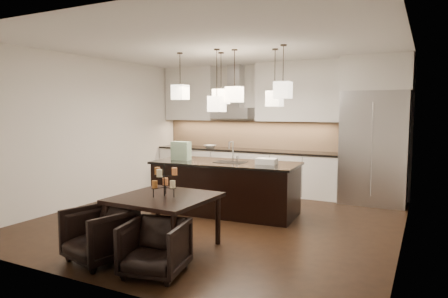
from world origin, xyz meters
The scene contains 37 objects.
floor centered at (0.00, 0.00, -0.01)m, with size 5.50×5.50×0.02m, color black.
ceiling centered at (0.00, 0.00, 2.81)m, with size 5.50×5.50×0.02m, color white.
wall_back centered at (0.00, 2.76, 1.40)m, with size 5.50×0.02×2.80m, color silver.
wall_front centered at (0.00, -2.76, 1.40)m, with size 5.50×0.02×2.80m, color silver.
wall_left centered at (-2.76, 0.00, 1.40)m, with size 0.02×5.50×2.80m, color silver.
wall_right centered at (2.76, 0.00, 1.40)m, with size 0.02×5.50×2.80m, color silver.
refrigerator centered at (2.10, 2.38, 1.07)m, with size 1.20×0.72×2.15m, color #B7B7BA.
fridge_panel centered at (2.10, 2.38, 2.47)m, with size 1.26×0.72×0.65m, color silver.
lower_cabinets centered at (-0.62, 2.43, 0.44)m, with size 4.21×0.62×0.88m, color silver.
countertop centered at (-0.62, 2.43, 0.90)m, with size 4.21×0.66×0.04m, color black.
backsplash centered at (-0.62, 2.73, 1.24)m, with size 4.21×0.02×0.63m, color tan.
upper_cab_left centered at (-2.10, 2.57, 2.17)m, with size 1.25×0.35×1.25m, color silver.
upper_cab_right centered at (0.55, 2.57, 2.17)m, with size 1.86×0.35×1.25m, color silver.
hood_canopy centered at (-0.93, 2.48, 1.72)m, with size 0.90×0.52×0.24m, color #B7B7BA.
hood_chimney centered at (-0.93, 2.59, 2.32)m, with size 0.30×0.28×0.96m, color #B7B7BA.
fruit_bowl centered at (-1.48, 2.38, 0.95)m, with size 0.26×0.26×0.06m, color silver.
island_body centered at (-0.10, 0.46, 0.43)m, with size 2.44×0.98×0.86m, color black.
island_top centered at (-0.10, 0.46, 0.88)m, with size 2.52×1.05×0.04m, color black.
faucet centered at (-0.01, 0.57, 1.08)m, with size 0.10×0.23×0.37m, color silver, non-canonical shape.
tote_bag centered at (-0.94, 0.33, 1.06)m, with size 0.33×0.18×0.33m, color #1A5828.
food_container centered at (0.63, 0.52, 0.95)m, with size 0.33×0.23×0.10m, color silver.
dining_table centered at (0.03, -1.54, 0.35)m, with size 1.17×1.17×0.70m, color black, non-canonical shape.
candelabra centered at (0.03, -1.54, 0.90)m, with size 0.34×0.34×0.41m, color black, non-canonical shape.
candle_a centered at (0.16, -1.54, 0.86)m, with size 0.07×0.07×0.09m, color beige.
candle_b centered at (-0.03, -1.42, 0.86)m, with size 0.07×0.07×0.09m, color #D87C42.
candle_c centered at (-0.03, -1.65, 0.86)m, with size 0.07×0.07×0.09m, color #9A5A23.
candle_d centered at (0.14, -1.46, 1.01)m, with size 0.07×0.07×0.09m, color #D87C42.
candle_e centered at (-0.09, -1.52, 1.01)m, with size 0.07×0.07×0.09m, color #9A5A23.
candle_f centered at (0.05, -1.66, 1.01)m, with size 0.07×0.07×0.09m, color beige.
armchair_left centered at (-0.42, -2.23, 0.32)m, with size 0.69×0.71×0.64m, color black.
armchair_right centered at (0.41, -2.24, 0.30)m, with size 0.64×0.66×0.60m, color black.
pendant_a centered at (-0.96, 0.36, 2.11)m, with size 0.24×0.24×0.26m, color #F9E5C5.
pendant_b centered at (-0.29, 0.66, 2.03)m, with size 0.24×0.24×0.26m, color #F9E5C5.
pendant_c centered at (0.08, 0.44, 2.05)m, with size 0.24×0.24×0.26m, color #F9E5C5.
pendant_d centered at (0.70, 0.69, 1.98)m, with size 0.24×0.24×0.26m, color #F9E5C5.
pendant_e centered at (0.95, 0.35, 2.10)m, with size 0.24×0.24×0.26m, color #F9E5C5.
pendant_f centered at (-0.17, 0.27, 1.89)m, with size 0.24×0.24×0.26m, color #F9E5C5.
Camera 1 is at (3.00, -5.65, 1.80)m, focal length 32.00 mm.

